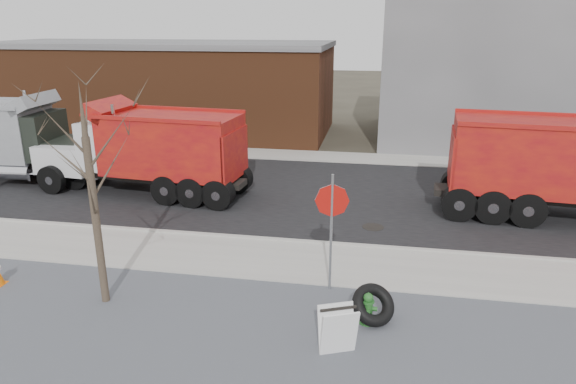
% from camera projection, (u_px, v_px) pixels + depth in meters
% --- Properties ---
extents(ground, '(120.00, 120.00, 0.00)m').
position_uv_depth(ground, '(261.00, 264.00, 14.16)').
color(ground, '#383328').
rests_on(ground, ground).
extents(gravel_verge, '(60.00, 5.00, 0.03)m').
position_uv_depth(gravel_verge, '(224.00, 336.00, 10.88)').
color(gravel_verge, slate).
rests_on(gravel_verge, ground).
extents(sidewalk, '(60.00, 2.50, 0.06)m').
position_uv_depth(sidewalk, '(263.00, 259.00, 14.38)').
color(sidewalk, '#9E9B93').
rests_on(sidewalk, ground).
extents(curb, '(60.00, 0.15, 0.11)m').
position_uv_depth(curb, '(272.00, 240.00, 15.59)').
color(curb, '#9E9B93').
rests_on(curb, ground).
extents(road, '(60.00, 9.40, 0.02)m').
position_uv_depth(road, '(297.00, 193.00, 20.04)').
color(road, black).
rests_on(road, ground).
extents(far_sidewalk, '(60.00, 2.00, 0.06)m').
position_uv_depth(far_sidewalk, '(315.00, 156.00, 25.36)').
color(far_sidewalk, '#9E9B93').
rests_on(far_sidewalk, ground).
extents(building_grey, '(12.00, 10.00, 8.00)m').
position_uv_depth(building_grey, '(492.00, 67.00, 28.23)').
color(building_grey, gray).
rests_on(building_grey, ground).
extents(building_brick, '(20.20, 8.20, 5.30)m').
position_uv_depth(building_brick, '(161.00, 86.00, 30.86)').
color(building_brick, brown).
rests_on(building_brick, ground).
extents(bare_tree, '(3.20, 3.20, 5.20)m').
position_uv_depth(bare_tree, '(89.00, 169.00, 11.22)').
color(bare_tree, '#382D23').
rests_on(bare_tree, ground).
extents(fire_hydrant, '(0.42, 0.41, 0.75)m').
position_uv_depth(fire_hydrant, '(368.00, 310.00, 11.26)').
color(fire_hydrant, '#2F702A').
rests_on(fire_hydrant, ground).
extents(truck_tire, '(1.29, 1.26, 0.89)m').
position_uv_depth(truck_tire, '(373.00, 305.00, 11.29)').
color(truck_tire, black).
rests_on(truck_tire, ground).
extents(stop_sign, '(0.81, 0.14, 3.00)m').
position_uv_depth(stop_sign, '(332.00, 214.00, 12.16)').
color(stop_sign, gray).
rests_on(stop_sign, ground).
extents(sandwich_board, '(0.86, 0.71, 1.03)m').
position_uv_depth(sandwich_board, '(338.00, 330.00, 10.17)').
color(sandwich_board, white).
rests_on(sandwich_board, ground).
extents(dump_truck_red_a, '(9.40, 3.32, 3.74)m').
position_uv_depth(dump_truck_red_a, '(575.00, 165.00, 16.76)').
color(dump_truck_red_a, black).
rests_on(dump_truck_red_a, ground).
extents(dump_truck_red_b, '(8.46, 3.14, 3.54)m').
position_uv_depth(dump_truck_red_b, '(147.00, 148.00, 19.44)').
color(dump_truck_red_b, black).
rests_on(dump_truck_red_b, ground).
extents(dump_truck_grey, '(8.02, 2.85, 3.60)m').
position_uv_depth(dump_truck_grey, '(5.00, 136.00, 21.29)').
color(dump_truck_grey, black).
rests_on(dump_truck_grey, ground).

